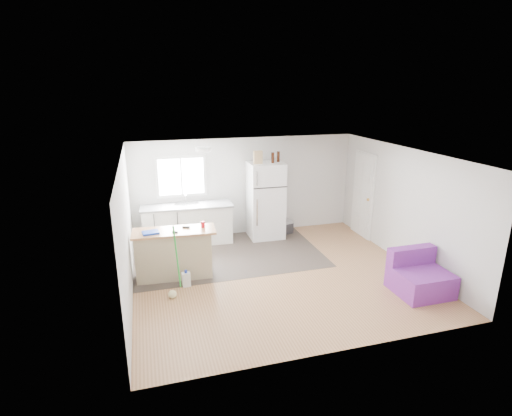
{
  "coord_description": "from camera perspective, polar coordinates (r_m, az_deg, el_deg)",
  "views": [
    {
      "loc": [
        -2.37,
        -6.78,
        3.58
      ],
      "look_at": [
        -0.24,
        0.7,
        1.2
      ],
      "focal_mm": 28.0,
      "sensor_mm": 36.0,
      "label": 1
    }
  ],
  "objects": [
    {
      "name": "blue_tray",
      "position": [
        7.67,
        -14.82,
        -3.4
      ],
      "size": [
        0.33,
        0.26,
        0.04
      ],
      "primitive_type": "cube",
      "rotation": [
        0.0,
        0.0,
        0.14
      ],
      "color": "#1234B0",
      "rests_on": "peninsula"
    },
    {
      "name": "kitchen_cabinets",
      "position": [
        9.52,
        -9.72,
        -2.23
      ],
      "size": [
        2.13,
        0.77,
        1.22
      ],
      "rotation": [
        0.0,
        0.0,
        -0.05
      ],
      "color": "white",
      "rests_on": "floor"
    },
    {
      "name": "room",
      "position": [
        7.57,
        3.2,
        -1.32
      ],
      "size": [
        5.51,
        5.01,
        2.41
      ],
      "color": "#905F3C",
      "rests_on": "ground"
    },
    {
      "name": "interior_door",
      "position": [
        10.09,
        15.03,
        1.75
      ],
      "size": [
        0.11,
        0.92,
        2.1
      ],
      "color": "white",
      "rests_on": "right_wall"
    },
    {
      "name": "cardboard_box",
      "position": [
        9.29,
        0.28,
        7.26
      ],
      "size": [
        0.2,
        0.1,
        0.3
      ],
      "primitive_type": "cube",
      "rotation": [
        0.0,
        0.0,
        -0.02
      ],
      "color": "tan",
      "rests_on": "refrigerator"
    },
    {
      "name": "tool_b",
      "position": [
        7.61,
        -11.52,
        -3.38
      ],
      "size": [
        0.11,
        0.08,
        0.03
      ],
      "primitive_type": "cube",
      "rotation": [
        0.0,
        0.0,
        -0.4
      ],
      "color": "black",
      "rests_on": "peninsula"
    },
    {
      "name": "bottle_left",
      "position": [
        9.38,
        2.4,
        7.19
      ],
      "size": [
        0.07,
        0.07,
        0.25
      ],
      "primitive_type": "cylinder",
      "rotation": [
        0.0,
        0.0,
        -0.06
      ],
      "color": "#331509",
      "rests_on": "refrigerator"
    },
    {
      "name": "purple_seat",
      "position": [
        7.87,
        22.26,
        -9.16
      ],
      "size": [
        0.92,
        0.86,
        0.76
      ],
      "rotation": [
        0.0,
        0.0,
        0.0
      ],
      "color": "#7C2D95",
      "rests_on": "floor"
    },
    {
      "name": "red_cup",
      "position": [
        7.78,
        -7.59,
        -2.33
      ],
      "size": [
        0.08,
        0.08,
        0.12
      ],
      "primitive_type": "cylinder",
      "rotation": [
        0.0,
        0.0,
        -0.02
      ],
      "color": "red",
      "rests_on": "peninsula"
    },
    {
      "name": "bottle_right",
      "position": [
        9.53,
        3.2,
        7.33
      ],
      "size": [
        0.09,
        0.09,
        0.25
      ],
      "primitive_type": "cylinder",
      "rotation": [
        0.0,
        0.0,
        -0.31
      ],
      "color": "#331509",
      "rests_on": "refrigerator"
    },
    {
      "name": "cooler",
      "position": [
        10.11,
        3.99,
        -2.71
      ],
      "size": [
        0.49,
        0.39,
        0.33
      ],
      "rotation": [
        0.0,
        0.0,
        0.24
      ],
      "color": "#29292B",
      "rests_on": "floor"
    },
    {
      "name": "tool_a",
      "position": [
        7.82,
        -9.96,
        -2.69
      ],
      "size": [
        0.15,
        0.09,
        0.03
      ],
      "primitive_type": "cube",
      "rotation": [
        0.0,
        0.0,
        -0.35
      ],
      "color": "black",
      "rests_on": "peninsula"
    },
    {
      "name": "refrigerator",
      "position": [
        9.67,
        1.37,
        1.12
      ],
      "size": [
        0.83,
        0.79,
        1.85
      ],
      "rotation": [
        0.0,
        0.0,
        -0.02
      ],
      "color": "white",
      "rests_on": "floor"
    },
    {
      "name": "mop",
      "position": [
        7.29,
        -11.69,
        -10.69
      ],
      "size": [
        0.26,
        0.38,
        1.36
      ],
      "rotation": [
        0.0,
        0.0,
        -0.26
      ],
      "color": "green",
      "rests_on": "floor"
    },
    {
      "name": "window",
      "position": [
        9.52,
        -10.63,
        4.45
      ],
      "size": [
        1.18,
        0.06,
        0.98
      ],
      "color": "white",
      "rests_on": "back_wall"
    },
    {
      "name": "peninsula",
      "position": [
        7.91,
        -11.64,
        -6.38
      ],
      "size": [
        1.59,
        0.7,
        0.96
      ],
      "rotation": [
        0.0,
        0.0,
        -0.07
      ],
      "color": "tan",
      "rests_on": "floor"
    },
    {
      "name": "cleaner_jug",
      "position": [
        7.63,
        -9.93,
        -9.99
      ],
      "size": [
        0.16,
        0.12,
        0.33
      ],
      "rotation": [
        0.0,
        0.0,
        0.08
      ],
      "color": "white",
      "rests_on": "floor"
    },
    {
      "name": "vinyl_zone",
      "position": [
        8.94,
        -3.99,
        -6.58
      ],
      "size": [
        4.05,
        2.5,
        0.0
      ],
      "primitive_type": "cube",
      "color": "#352F28",
      "rests_on": "floor"
    },
    {
      "name": "ceiling_fixture",
      "position": [
        8.15,
        -7.55,
        8.3
      ],
      "size": [
        0.3,
        0.3,
        0.07
      ],
      "primitive_type": "cylinder",
      "color": "white",
      "rests_on": "ceiling"
    }
  ]
}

